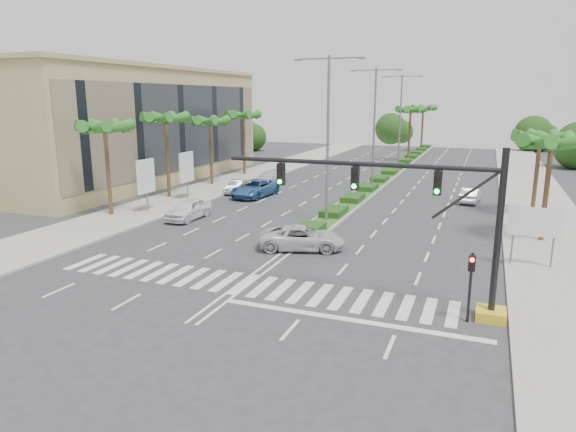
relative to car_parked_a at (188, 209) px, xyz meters
name	(u,v)px	position (x,y,z in m)	size (l,w,h in m)	color
ground	(244,284)	(10.22, -11.28, -0.79)	(160.00, 160.00, 0.00)	#333335
footpath_right	(544,221)	(25.42, 8.72, -0.71)	(6.00, 120.00, 0.15)	gray
footpath_left	(193,195)	(-4.98, 8.72, -0.71)	(6.00, 120.00, 0.15)	gray
median	(397,169)	(10.22, 33.72, -0.69)	(2.20, 75.00, 0.20)	gray
median_grass	(397,168)	(10.22, 33.72, -0.57)	(1.80, 75.00, 0.04)	#27541C
building	(135,127)	(-15.78, 14.72, 5.21)	(12.00, 36.00, 12.00)	tan
signal_gantry	(441,235)	(19.49, -11.28, 2.67)	(12.60, 1.20, 7.20)	gold
pedestrian_signal	(471,276)	(20.82, -11.95, 1.26)	(0.28, 0.36, 3.00)	black
direction_sign	(535,225)	(23.72, -3.28, 1.66)	(2.70, 0.11, 3.40)	slate
billboard_near	(146,177)	(-4.28, 0.72, 2.17)	(0.18, 2.10, 4.35)	slate
billboard_far	(187,168)	(-4.28, 6.72, 2.17)	(0.18, 2.10, 4.35)	slate
palm_left_near	(105,130)	(-6.28, -1.28, 5.90)	(4.57, 4.68, 7.55)	brown
palm_left_mid	(165,121)	(-6.28, 6.72, 6.29)	(4.57, 4.68, 7.95)	brown
palm_left_far	(210,124)	(-6.28, 14.72, 5.71)	(4.57, 4.68, 7.35)	brown
palm_left_end	(244,117)	(-6.28, 22.72, 6.10)	(4.57, 4.68, 7.75)	brown
palm_right_near	(551,146)	(24.72, 2.72, 5.42)	(4.57, 4.68, 7.05)	brown
palm_right_far	(540,141)	(24.72, 10.72, 5.13)	(4.57, 4.68, 6.75)	brown
palm_median_a	(411,112)	(10.22, 43.72, 6.38)	(4.57, 4.68, 8.05)	brown
palm_median_b	(423,110)	(10.22, 58.72, 6.38)	(4.57, 4.68, 8.05)	brown
streetlight_near	(328,131)	(10.22, 2.72, 6.02)	(5.10, 0.25, 12.00)	slate
streetlight_mid	(374,122)	(10.22, 18.72, 6.02)	(5.10, 0.25, 12.00)	slate
streetlight_far	(400,116)	(10.22, 34.72, 6.02)	(5.10, 0.25, 12.00)	slate
car_parked_a	(188,209)	(0.00, 0.00, 0.00)	(1.86, 4.62, 1.57)	white
car_parked_b	(237,187)	(-1.58, 11.37, -0.14)	(1.37, 3.93, 1.30)	#ADADB1
car_parked_c	(255,188)	(0.87, 10.22, 0.02)	(2.66, 5.77, 1.60)	#305B95
car_parked_d	(270,178)	(-0.72, 17.44, -0.07)	(2.02, 4.98, 1.44)	silver
car_crossing	(302,238)	(10.85, -4.45, -0.06)	(2.42, 5.26, 1.46)	silver
car_right	(471,195)	(19.95, 14.69, -0.11)	(1.42, 4.09, 1.35)	silver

